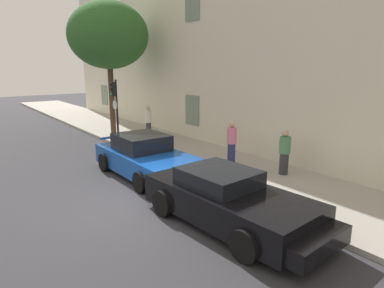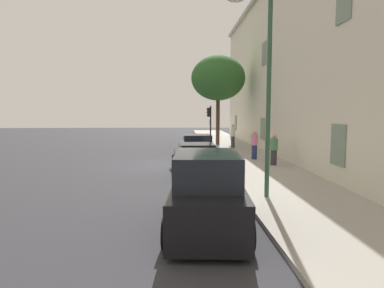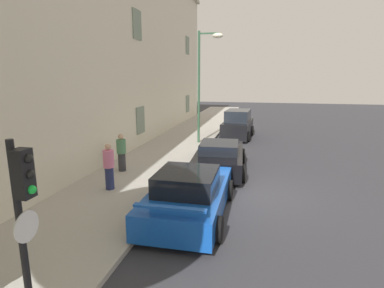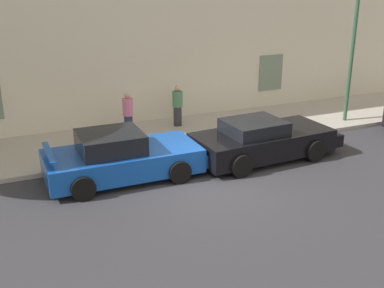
% 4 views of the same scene
% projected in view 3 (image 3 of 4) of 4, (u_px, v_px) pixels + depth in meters
% --- Properties ---
extents(ground_plane, '(80.00, 80.00, 0.00)m').
position_uv_depth(ground_plane, '(248.00, 192.00, 10.77)').
color(ground_plane, '#333338').
extents(sidewalk, '(60.00, 3.77, 0.14)m').
position_uv_depth(sidewalk, '(131.00, 181.00, 11.71)').
color(sidewalk, '#A8A399').
rests_on(sidewalk, ground).
extents(building_facade, '(42.38, 4.51, 11.22)m').
position_uv_depth(building_facade, '(27.00, 31.00, 11.36)').
color(building_facade, beige).
rests_on(building_facade, ground).
extents(sportscar_red_lead, '(4.81, 2.26, 1.42)m').
position_uv_depth(sportscar_red_lead, '(191.00, 193.00, 9.04)').
color(sportscar_red_lead, '#144CB2').
rests_on(sportscar_red_lead, ground).
extents(sportscar_yellow_flank, '(4.95, 2.37, 1.32)m').
position_uv_depth(sportscar_yellow_flank, '(220.00, 156.00, 13.30)').
color(sportscar_yellow_flank, black).
rests_on(sportscar_yellow_flank, ground).
extents(hatchback_parked, '(3.93, 2.04, 1.85)m').
position_uv_depth(hatchback_parked, '(238.00, 125.00, 20.29)').
color(hatchback_parked, black).
rests_on(hatchback_parked, ground).
extents(traffic_light, '(0.44, 0.36, 3.04)m').
position_uv_depth(traffic_light, '(24.00, 210.00, 4.10)').
color(traffic_light, black).
rests_on(traffic_light, sidewalk).
extents(street_lamp, '(0.44, 1.42, 6.33)m').
position_uv_depth(street_lamp, '(206.00, 68.00, 17.37)').
color(street_lamp, '#2D5138').
rests_on(street_lamp, sidewalk).
extents(pedestrian_admiring, '(0.42, 0.42, 1.62)m').
position_uv_depth(pedestrian_admiring, '(109.00, 166.00, 10.53)').
color(pedestrian_admiring, navy).
rests_on(pedestrian_admiring, sidewalk).
extents(pedestrian_bystander, '(0.53, 0.53, 1.56)m').
position_uv_depth(pedestrian_bystander, '(121.00, 152.00, 12.62)').
color(pedestrian_bystander, '#333338').
rests_on(pedestrian_bystander, sidewalk).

